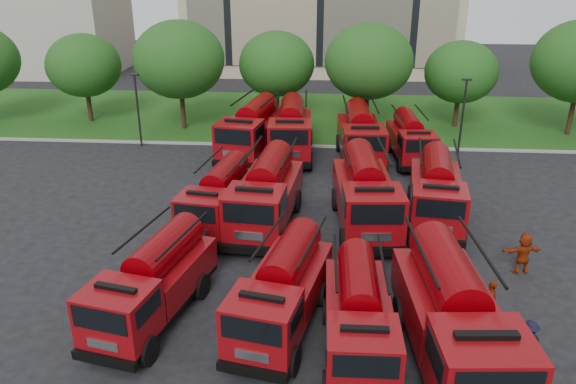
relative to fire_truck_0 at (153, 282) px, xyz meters
name	(u,v)px	position (x,y,z in m)	size (l,w,h in m)	color
ground	(248,281)	(3.07, 2.68, -1.51)	(140.00, 140.00, 0.00)	black
lawn	(291,115)	(3.07, 28.68, -1.45)	(70.00, 16.00, 0.12)	#214512
curb	(283,145)	(3.07, 20.58, -1.44)	(70.00, 0.30, 0.14)	gray
side_building	(39,27)	(-26.93, 46.68, 3.49)	(18.00, 12.00, 10.00)	#ABA598
tree_1	(84,65)	(-12.93, 25.68, 3.04)	(5.71, 5.71, 6.98)	#382314
tree_2	(179,60)	(-4.93, 24.18, 3.85)	(6.72, 6.72, 8.22)	#382314
tree_3	(277,64)	(2.07, 26.68, 3.17)	(5.88, 5.88, 7.19)	#382314
tree_4	(369,62)	(9.07, 25.18, 3.71)	(6.55, 6.55, 8.01)	#382314
tree_5	(461,72)	(16.07, 26.18, 2.84)	(5.46, 5.46, 6.68)	#382314
lamp_post_0	(138,106)	(-6.93, 19.88, 1.39)	(0.60, 0.25, 5.11)	black
lamp_post_1	(463,112)	(15.07, 19.88, 1.39)	(0.60, 0.25, 5.11)	black
fire_truck_0	(153,282)	(0.00, 0.00, 0.00)	(3.66, 6.92, 3.00)	black
fire_truck_1	(282,290)	(4.73, -0.17, 0.00)	(3.61, 6.93, 3.01)	black
fire_truck_2	(359,316)	(7.37, -1.47, -0.06)	(2.40, 6.36, 2.88)	black
fire_truck_3	(454,318)	(10.37, -1.81, 0.27)	(3.34, 7.96, 3.54)	black
fire_truck_4	(219,197)	(0.93, 7.95, -0.02)	(3.19, 6.76, 2.96)	black
fire_truck_5	(266,194)	(3.26, 7.95, 0.22)	(3.32, 7.76, 3.43)	black
fire_truck_6	(365,193)	(8.09, 8.27, 0.25)	(3.27, 7.87, 3.50)	black
fire_truck_7	(436,191)	(11.64, 9.09, 0.13)	(3.35, 7.41, 3.26)	black
fire_truck_8	(252,129)	(1.13, 18.60, 0.27)	(3.98, 8.12, 3.54)	black
fire_truck_9	(291,129)	(3.73, 18.82, 0.27)	(3.09, 7.85, 3.53)	black
fire_truck_10	(360,135)	(8.28, 18.02, 0.22)	(3.05, 7.65, 3.43)	black
fire_truck_11	(410,139)	(11.54, 18.32, -0.05)	(2.72, 6.53, 2.90)	black
firefighter_2	(487,322)	(12.22, 0.55, -1.51)	(1.02, 0.58, 1.74)	#962B0B
firefighter_3	(525,359)	(12.95, -1.47, -1.51)	(0.98, 0.51, 1.52)	black
firefighter_4	(195,257)	(0.41, 4.53, -1.51)	(0.91, 0.60, 1.87)	black
firefighter_5	(520,272)	(14.51, 4.26, -1.51)	(1.71, 0.74, 1.84)	#962B0B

